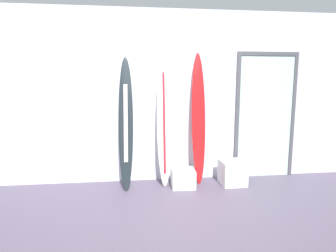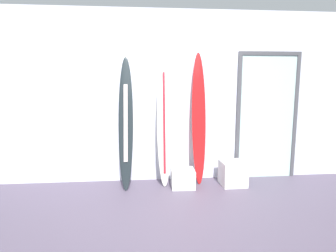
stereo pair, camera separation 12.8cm
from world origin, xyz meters
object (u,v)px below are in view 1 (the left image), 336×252
(display_block_center, at_px, (232,173))
(surfboard_ivory, at_px, (164,124))
(surfboard_charcoal, at_px, (126,124))
(surfboard_crimson, at_px, (199,120))
(display_block_left, at_px, (183,178))
(glass_door, at_px, (265,114))

(display_block_center, bearing_deg, surfboard_ivory, 171.73)
(display_block_center, bearing_deg, surfboard_charcoal, 176.88)
(surfboard_charcoal, height_order, surfboard_crimson, surfboard_crimson)
(surfboard_charcoal, height_order, surfboard_ivory, surfboard_charcoal)
(surfboard_ivory, relative_size, surfboard_crimson, 0.95)
(surfboard_charcoal, distance_m, display_block_left, 1.24)
(display_block_left, xyz_separation_m, display_block_center, (0.82, 0.01, 0.05))
(surfboard_charcoal, bearing_deg, display_block_left, -6.88)
(display_block_left, height_order, glass_door, glass_door)
(surfboard_crimson, bearing_deg, display_block_center, -19.05)
(display_block_left, bearing_deg, surfboard_ivory, 148.44)
(surfboard_ivory, xyz_separation_m, glass_door, (1.78, 0.19, 0.12))
(surfboard_crimson, relative_size, display_block_left, 5.68)
(surfboard_crimson, height_order, display_block_left, surfboard_crimson)
(surfboard_crimson, distance_m, glass_door, 1.23)
(display_block_center, bearing_deg, display_block_left, -179.03)
(surfboard_ivory, height_order, display_block_center, surfboard_ivory)
(surfboard_ivory, distance_m, surfboard_crimson, 0.57)
(surfboard_charcoal, relative_size, glass_door, 0.95)
(surfboard_charcoal, relative_size, display_block_left, 5.47)
(display_block_center, relative_size, glass_door, 0.18)
(surfboard_charcoal, relative_size, surfboard_crimson, 0.96)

